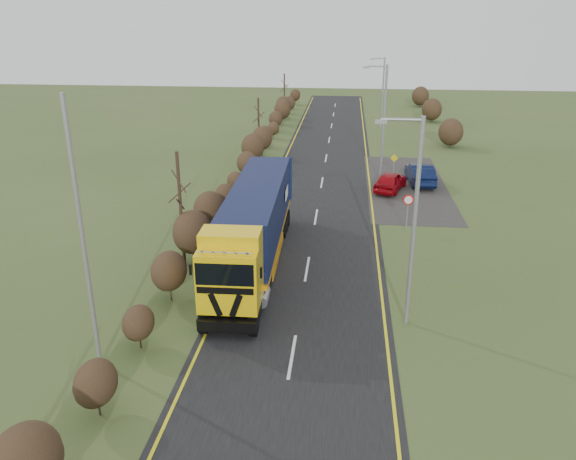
% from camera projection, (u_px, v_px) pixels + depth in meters
% --- Properties ---
extents(ground, '(160.00, 160.00, 0.00)m').
position_uv_depth(ground, '(301.00, 307.00, 25.34)').
color(ground, '#394C20').
rests_on(ground, ground).
extents(road, '(8.00, 120.00, 0.02)m').
position_uv_depth(road, '(314.00, 228.00, 34.62)').
color(road, black).
rests_on(road, ground).
extents(layby, '(6.00, 18.00, 0.02)m').
position_uv_depth(layby, '(406.00, 185.00, 43.27)').
color(layby, '#282624').
rests_on(layby, ground).
extents(lane_markings, '(7.52, 116.00, 0.01)m').
position_uv_depth(lane_markings, '(314.00, 229.00, 34.33)').
color(lane_markings, gold).
rests_on(lane_markings, road).
extents(hedgerow, '(2.24, 102.04, 6.05)m').
position_uv_depth(hedgerow, '(210.00, 211.00, 32.67)').
color(hedgerow, '#311F15').
rests_on(hedgerow, ground).
extents(lorry, '(2.91, 14.99, 4.16)m').
position_uv_depth(lorry, '(254.00, 223.00, 28.65)').
color(lorry, black).
rests_on(lorry, ground).
extents(car_red_hatchback, '(2.99, 4.56, 1.44)m').
position_uv_depth(car_red_hatchback, '(390.00, 181.00, 41.70)').
color(car_red_hatchback, '#96070E').
rests_on(car_red_hatchback, ground).
extents(car_blue_sedan, '(2.03, 4.88, 1.57)m').
position_uv_depth(car_blue_sedan, '(420.00, 174.00, 43.40)').
color(car_blue_sedan, black).
rests_on(car_blue_sedan, ground).
extents(streetlight_near, '(1.88, 0.18, 8.81)m').
position_uv_depth(streetlight_near, '(412.00, 216.00, 22.29)').
color(streetlight_near, gray).
rests_on(streetlight_near, ground).
extents(streetlight_mid, '(1.89, 0.18, 8.86)m').
position_uv_depth(streetlight_mid, '(383.00, 118.00, 43.01)').
color(streetlight_mid, gray).
rests_on(streetlight_mid, ground).
extents(streetlight_far, '(1.68, 0.18, 7.86)m').
position_uv_depth(streetlight_far, '(382.00, 90.00, 63.55)').
color(streetlight_far, gray).
rests_on(streetlight_far, ground).
extents(left_pole, '(0.16, 0.16, 10.06)m').
position_uv_depth(left_pole, '(83.00, 241.00, 19.39)').
color(left_pole, gray).
rests_on(left_pole, ground).
extents(speed_sign, '(0.63, 0.10, 2.30)m').
position_uv_depth(speed_sign, '(408.00, 206.00, 33.64)').
color(speed_sign, gray).
rests_on(speed_sign, ground).
extents(warning_board, '(0.63, 0.11, 1.65)m').
position_uv_depth(warning_board, '(394.00, 162.00, 45.96)').
color(warning_board, gray).
rests_on(warning_board, ground).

